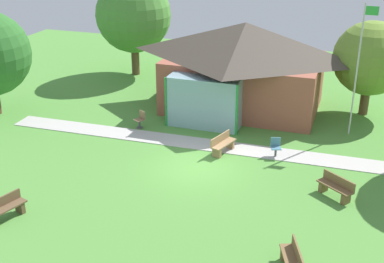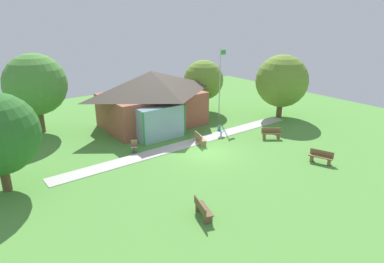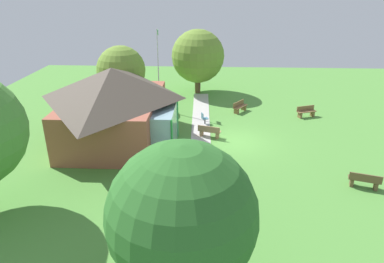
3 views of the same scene
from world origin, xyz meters
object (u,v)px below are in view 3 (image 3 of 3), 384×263
(bench_mid_right, at_px, (240,107))
(bench_rear_near_path, at_px, (209,132))
(flagpole, at_px, (158,67))
(patio_chair_lawn_spare, at_px, (204,119))
(tree_behind_pavilion_right, at_px, (121,70))
(pavilion, at_px, (116,103))
(tree_west_hedge, at_px, (182,215))
(tree_east_hedge, at_px, (198,56))
(bench_front_right, at_px, (306,112))
(patio_chair_west, at_px, (181,165))
(bench_front_left, at_px, (364,181))

(bench_mid_right, distance_m, bench_rear_near_path, 5.69)
(flagpole, height_order, patio_chair_lawn_spare, flagpole)
(bench_mid_right, bearing_deg, tree_behind_pavilion_right, -58.07)
(pavilion, distance_m, tree_west_hedge, 13.37)
(bench_mid_right, height_order, bench_rear_near_path, same)
(bench_rear_near_path, height_order, tree_east_hedge, tree_east_hedge)
(pavilion, bearing_deg, bench_front_right, -70.11)
(bench_rear_near_path, height_order, patio_chair_lawn_spare, patio_chair_lawn_spare)
(patio_chair_west, xyz_separation_m, tree_west_hedge, (-8.19, -0.68, 2.87))
(bench_mid_right, relative_size, patio_chair_west, 1.71)
(patio_chair_west, height_order, tree_behind_pavilion_right, tree_behind_pavilion_right)
(pavilion, height_order, patio_chair_west, pavilion)
(pavilion, relative_size, bench_rear_near_path, 5.82)
(patio_chair_lawn_spare, bearing_deg, pavilion, -81.06)
(flagpole, distance_m, bench_front_left, 16.52)
(bench_mid_right, xyz_separation_m, bench_front_left, (-10.99, -5.31, 0.00))
(bench_mid_right, distance_m, bench_front_right, 5.07)
(bench_front_left, xyz_separation_m, patio_chair_lawn_spare, (8.18, 8.10, 0.01))
(tree_east_hedge, bearing_deg, tree_west_hedge, -179.27)
(bench_mid_right, bearing_deg, tree_west_hedge, 26.38)
(patio_chair_lawn_spare, bearing_deg, bench_rear_near_path, -9.69)
(tree_west_hedge, bearing_deg, bench_mid_right, -10.13)
(patio_chair_lawn_spare, distance_m, patio_chair_west, 7.15)
(pavilion, relative_size, bench_front_right, 5.84)
(tree_east_hedge, xyz_separation_m, tree_west_hedge, (-23.20, -0.30, -0.11))
(bench_front_right, bearing_deg, patio_chair_west, 25.34)
(tree_west_hedge, bearing_deg, bench_rear_near_path, -3.59)
(tree_west_hedge, bearing_deg, bench_front_left, -50.37)
(bench_front_right, height_order, patio_chair_lawn_spare, patio_chair_lawn_spare)
(bench_mid_right, distance_m, tree_behind_pavilion_right, 9.90)
(patio_chair_lawn_spare, relative_size, tree_west_hedge, 0.16)
(bench_front_left, relative_size, patio_chair_lawn_spare, 1.82)
(pavilion, bearing_deg, tree_west_hedge, -157.54)
(flagpole, xyz_separation_m, bench_front_right, (-1.12, -11.42, -3.09))
(bench_rear_near_path, distance_m, bench_front_left, 9.68)
(bench_front_left, relative_size, patio_chair_west, 1.82)
(pavilion, height_order, flagpole, flagpole)
(bench_mid_right, bearing_deg, flagpole, -55.37)
(flagpole, height_order, bench_mid_right, flagpole)
(tree_behind_pavilion_right, bearing_deg, tree_west_hedge, -161.55)
(bench_front_right, bearing_deg, pavilion, 0.01)
(pavilion, distance_m, bench_front_right, 14.31)
(bench_mid_right, height_order, tree_west_hedge, tree_west_hedge)
(tree_behind_pavilion_right, bearing_deg, bench_mid_right, -94.58)
(flagpole, distance_m, patio_chair_west, 10.84)
(patio_chair_lawn_spare, bearing_deg, bench_front_right, 84.92)
(bench_mid_right, relative_size, patio_chair_lawn_spare, 1.71)
(patio_chair_west, relative_size, tree_behind_pavilion_right, 0.17)
(bench_front_left, distance_m, tree_behind_pavilion_right, 19.10)
(flagpole, bearing_deg, patio_chair_west, -165.94)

